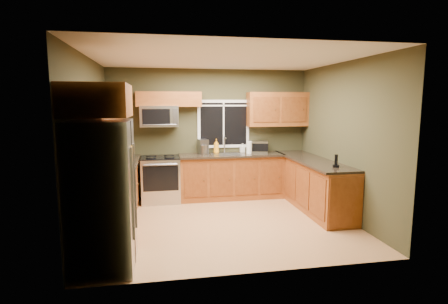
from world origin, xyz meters
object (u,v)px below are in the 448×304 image
object	(u,v)px
microwave	(159,116)
cordless_phone	(336,163)
range	(161,179)
kettle	(204,149)
paper_towel_roll	(249,147)
soap_bottle_a	(216,146)
refrigerator	(102,195)
soap_bottle_b	(242,148)
coffee_maker	(203,147)
toaster_oven	(258,147)

from	to	relation	value
microwave	cordless_phone	xyz separation A→B (m)	(2.87, -1.90, -0.73)
range	kettle	world-z (taller)	kettle
paper_towel_roll	soap_bottle_a	size ratio (longest dim) A/B	0.95
refrigerator	soap_bottle_a	size ratio (longest dim) A/B	5.93
kettle	soap_bottle_b	world-z (taller)	kettle
range	kettle	size ratio (longest dim) A/B	3.95
range	cordless_phone	world-z (taller)	cordless_phone
refrigerator	cordless_phone	size ratio (longest dim) A/B	8.38
microwave	paper_towel_roll	world-z (taller)	microwave
kettle	paper_towel_roll	distance (m)	0.96
soap_bottle_b	cordless_phone	distance (m)	2.29
soap_bottle_a	coffee_maker	bearing A→B (deg)	-175.60
refrigerator	soap_bottle_a	xyz separation A→B (m)	(1.86, 2.95, 0.19)
range	soap_bottle_a	xyz separation A→B (m)	(1.17, 0.18, 0.62)
paper_towel_roll	toaster_oven	bearing A→B (deg)	32.13
refrigerator	coffee_maker	bearing A→B (deg)	61.66
range	microwave	xyz separation A→B (m)	(-0.00, 0.14, 1.26)
coffee_maker	refrigerator	bearing A→B (deg)	-118.34
range	cordless_phone	bearing A→B (deg)	-31.54
toaster_oven	soap_bottle_b	world-z (taller)	toaster_oven
microwave	paper_towel_roll	size ratio (longest dim) A/B	2.63
range	soap_bottle_b	size ratio (longest dim) A/B	4.85
microwave	kettle	world-z (taller)	microwave
microwave	paper_towel_roll	bearing A→B (deg)	-4.34
refrigerator	coffee_maker	distance (m)	3.33
coffee_maker	soap_bottle_a	world-z (taller)	same
soap_bottle_b	soap_bottle_a	bearing A→B (deg)	-174.78
microwave	kettle	xyz separation A→B (m)	(0.89, -0.06, -0.68)
kettle	soap_bottle_a	size ratio (longest dim) A/B	0.78
refrigerator	soap_bottle_b	world-z (taller)	refrigerator
microwave	paper_towel_roll	xyz separation A→B (m)	(1.84, -0.14, -0.66)
toaster_oven	soap_bottle_b	distance (m)	0.34
kettle	soap_bottle_b	size ratio (longest dim) A/B	1.23
kettle	cordless_phone	size ratio (longest dim) A/B	1.11
refrigerator	toaster_oven	size ratio (longest dim) A/B	3.95
soap_bottle_a	soap_bottle_b	size ratio (longest dim) A/B	1.57
soap_bottle_b	microwave	bearing A→B (deg)	-176.92
coffee_maker	kettle	xyz separation A→B (m)	(-0.00, -0.08, -0.03)
range	microwave	size ratio (longest dim) A/B	1.23
range	coffee_maker	bearing A→B (deg)	9.94
toaster_oven	coffee_maker	size ratio (longest dim) A/B	1.50
range	soap_bottle_a	distance (m)	1.34
toaster_oven	cordless_phone	size ratio (longest dim) A/B	2.12
cordless_phone	microwave	bearing A→B (deg)	146.53
refrigerator	toaster_oven	bearing A→B (deg)	46.52
coffee_maker	soap_bottle_b	world-z (taller)	coffee_maker
coffee_maker	soap_bottle_b	bearing A→B (deg)	4.95
microwave	soap_bottle_a	size ratio (longest dim) A/B	2.51
microwave	paper_towel_roll	distance (m)	1.96
kettle	paper_towel_roll	size ratio (longest dim) A/B	0.82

